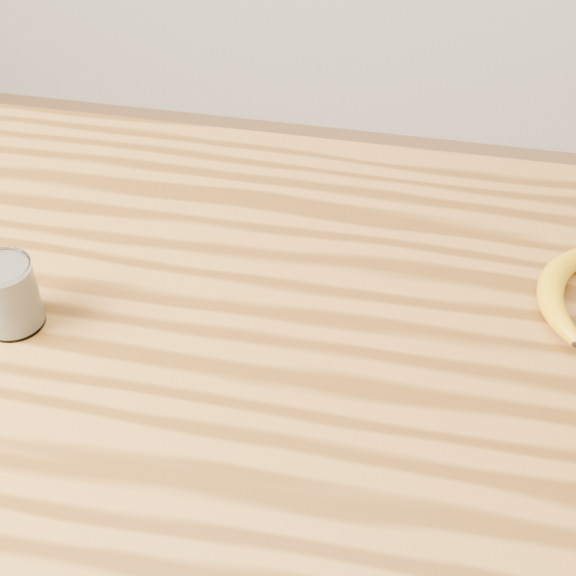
# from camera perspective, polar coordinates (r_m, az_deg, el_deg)

# --- Properties ---
(table) EXTENTS (1.20, 0.80, 0.90)m
(table) POSITION_cam_1_polar(r_m,az_deg,el_deg) (1.04, 0.88, -7.00)
(table) COLOR #A9702D
(table) RESTS_ON ground
(smoothie_glass) EXTENTS (0.07, 0.07, 0.09)m
(smoothie_glass) POSITION_cam_1_polar(r_m,az_deg,el_deg) (0.96, -19.30, -0.47)
(smoothie_glass) COLOR white
(smoothie_glass) RESTS_ON table
(banana) EXTENTS (0.16, 0.28, 0.03)m
(banana) POSITION_cam_1_polar(r_m,az_deg,el_deg) (1.02, 18.22, 0.42)
(banana) COLOR #E5A70E
(banana) RESTS_ON table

